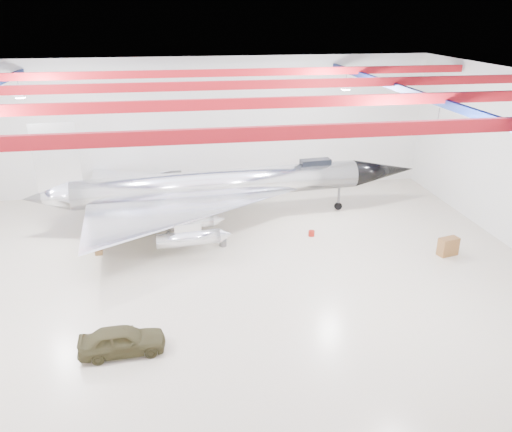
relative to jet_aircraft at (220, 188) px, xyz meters
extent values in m
plane|color=beige|center=(-1.81, -7.98, -2.55)|extent=(40.00, 40.00, 0.00)
plane|color=silver|center=(-1.81, 7.02, 2.95)|extent=(40.00, 0.00, 40.00)
plane|color=#0A0F38|center=(-1.81, -7.98, 8.45)|extent=(40.00, 40.00, 0.00)
cube|color=maroon|center=(-1.81, -16.98, 7.85)|extent=(39.50, 0.25, 0.50)
cube|color=maroon|center=(-1.81, -10.98, 7.85)|extent=(39.50, 0.25, 0.50)
cube|color=maroon|center=(-1.81, -4.98, 7.85)|extent=(39.50, 0.25, 0.50)
cube|color=maroon|center=(-1.81, 1.02, 7.85)|extent=(39.50, 0.25, 0.50)
cube|color=#0C1A4A|center=(10.19, -7.98, 7.55)|extent=(0.25, 29.50, 0.40)
cube|color=silver|center=(8.19, -13.98, 7.15)|extent=(0.55, 0.55, 0.25)
cube|color=silver|center=(-11.81, -1.98, 7.15)|extent=(0.55, 0.55, 0.25)
cube|color=silver|center=(8.19, -1.98, 7.15)|extent=(0.55, 0.55, 0.25)
cylinder|color=silver|center=(0.06, 0.00, 0.30)|extent=(20.44, 3.66, 2.03)
cone|color=black|center=(12.73, 1.02, 0.30)|extent=(5.23, 2.44, 2.03)
cone|color=silver|center=(-11.60, -0.93, 0.30)|extent=(3.20, 2.27, 2.03)
cube|color=silver|center=(-10.59, -0.85, 2.94)|extent=(2.85, 0.35, 4.58)
cube|color=black|center=(7.15, 0.57, 1.36)|extent=(2.30, 0.99, 0.51)
cylinder|color=silver|center=(-2.54, -5.82, -1.13)|extent=(3.93, 1.22, 0.92)
cylinder|color=silver|center=(-2.74, -3.28, -1.13)|extent=(3.93, 1.22, 0.92)
cylinder|color=silver|center=(-3.23, 2.80, -1.13)|extent=(3.93, 1.22, 0.92)
cylinder|color=silver|center=(-3.43, 5.34, -1.13)|extent=(3.93, 1.22, 0.92)
cylinder|color=#59595B|center=(9.18, 0.74, -1.64)|extent=(0.18, 0.18, 1.83)
cylinder|color=black|center=(9.18, 0.74, -2.27)|extent=(0.59, 0.27, 0.57)
cylinder|color=#59595B|center=(-3.80, -2.86, -1.64)|extent=(0.18, 0.18, 1.83)
cylinder|color=black|center=(-3.80, -2.86, -2.27)|extent=(0.59, 0.27, 0.57)
cylinder|color=#59595B|center=(-4.20, 2.21, -1.64)|extent=(0.18, 0.18, 1.83)
cylinder|color=black|center=(-4.20, 2.21, -2.27)|extent=(0.59, 0.27, 0.57)
imported|color=#3D381E|center=(-5.86, -14.44, -1.90)|extent=(3.88, 1.71, 1.30)
cube|color=brown|center=(13.58, -7.80, -1.98)|extent=(1.37, 0.90, 1.15)
cube|color=olive|center=(-8.16, -4.18, -2.39)|extent=(0.47, 0.38, 0.32)
cube|color=maroon|center=(-2.90, -0.61, -2.38)|extent=(0.59, 0.51, 0.35)
cylinder|color=#59595B|center=(-0.28, -4.22, -2.34)|extent=(0.59, 0.59, 0.42)
cube|color=#59595B|center=(-9.37, -1.02, -2.44)|extent=(0.36, 0.31, 0.23)
cylinder|color=maroon|center=(5.86, -3.65, -2.36)|extent=(0.46, 0.46, 0.38)
cube|color=olive|center=(-2.37, -1.17, -2.35)|extent=(0.66, 0.57, 0.41)
camera|label=1|loc=(-2.94, -33.67, 11.80)|focal=35.00mm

